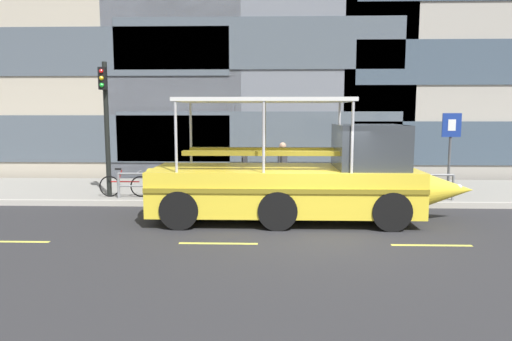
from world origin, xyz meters
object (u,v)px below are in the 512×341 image
(parking_sign, at_px, (451,141))
(duck_tour_boat, at_px, (303,180))
(leaned_bicycle, at_px, (125,186))
(pedestrian_mid_right, at_px, (244,166))
(traffic_light_pole, at_px, (106,116))
(pedestrian_near_bow, at_px, (369,164))
(pedestrian_mid_left, at_px, (283,162))

(parking_sign, distance_m, duck_tour_boat, 5.54)
(leaned_bicycle, height_order, pedestrian_mid_right, pedestrian_mid_right)
(traffic_light_pole, relative_size, duck_tour_boat, 0.50)
(leaned_bicycle, relative_size, duck_tour_boat, 0.20)
(leaned_bicycle, relative_size, pedestrian_near_bow, 1.05)
(traffic_light_pole, relative_size, pedestrian_mid_left, 2.53)
(duck_tour_boat, bearing_deg, pedestrian_mid_right, 119.96)
(traffic_light_pole, xyz_separation_m, duck_tour_boat, (6.32, -2.51, -1.74))
(traffic_light_pole, distance_m, pedestrian_mid_right, 4.88)
(pedestrian_mid_left, bearing_deg, pedestrian_mid_right, -160.41)
(parking_sign, distance_m, pedestrian_mid_right, 6.78)
(leaned_bicycle, distance_m, pedestrian_mid_left, 5.42)
(leaned_bicycle, height_order, duck_tour_boat, duck_tour_boat)
(traffic_light_pole, xyz_separation_m, leaned_bicycle, (0.61, -0.14, -2.29))
(leaned_bicycle, bearing_deg, pedestrian_mid_left, 12.88)
(duck_tour_boat, height_order, pedestrian_near_bow, duck_tour_boat)
(pedestrian_mid_right, bearing_deg, duck_tour_boat, -60.04)
(parking_sign, relative_size, pedestrian_near_bow, 1.66)
(pedestrian_mid_left, bearing_deg, duck_tour_boat, -82.51)
(duck_tour_boat, bearing_deg, leaned_bicycle, 157.47)
(leaned_bicycle, distance_m, pedestrian_near_bow, 8.40)
(parking_sign, distance_m, pedestrian_near_bow, 2.77)
(traffic_light_pole, bearing_deg, pedestrian_mid_right, 7.38)
(traffic_light_pole, relative_size, leaned_bicycle, 2.54)
(duck_tour_boat, height_order, pedestrian_mid_left, duck_tour_boat)
(pedestrian_near_bow, distance_m, pedestrian_mid_left, 3.03)
(parking_sign, distance_m, leaned_bicycle, 10.71)
(duck_tour_boat, relative_size, pedestrian_near_bow, 5.36)
(pedestrian_near_bow, xyz_separation_m, pedestrian_mid_left, (-3.03, -0.06, 0.05))
(leaned_bicycle, bearing_deg, duck_tour_boat, -22.53)
(traffic_light_pole, xyz_separation_m, parking_sign, (11.21, -0.10, -0.79))
(leaned_bicycle, xyz_separation_m, pedestrian_mid_right, (3.93, 0.73, 0.59))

